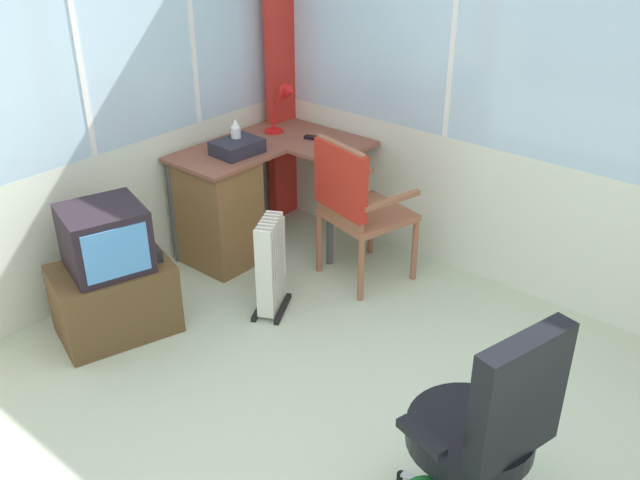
{
  "coord_description": "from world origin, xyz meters",
  "views": [
    {
      "loc": [
        -1.69,
        -1.4,
        2.38
      ],
      "look_at": [
        0.9,
        0.78,
        0.58
      ],
      "focal_mm": 39.29,
      "sensor_mm": 36.0,
      "label": 1
    }
  ],
  "objects_px": {
    "tv_on_stand": "(112,279)",
    "space_heater": "(271,264)",
    "wooden_armchair": "(352,197)",
    "desk": "(225,205)",
    "desk_lamp": "(286,101)",
    "spray_bottle": "(236,136)",
    "tv_remote": "(315,138)",
    "office_chair": "(489,423)",
    "paper_tray": "(237,147)"
  },
  "relations": [
    {
      "from": "desk",
      "to": "office_chair",
      "type": "relative_size",
      "value": 1.16
    },
    {
      "from": "office_chair",
      "to": "tv_remote",
      "type": "bearing_deg",
      "value": 54.79
    },
    {
      "from": "wooden_armchair",
      "to": "desk",
      "type": "bearing_deg",
      "value": 110.15
    },
    {
      "from": "office_chair",
      "to": "space_heater",
      "type": "relative_size",
      "value": 1.66
    },
    {
      "from": "desk",
      "to": "tv_on_stand",
      "type": "height_order",
      "value": "tv_on_stand"
    },
    {
      "from": "tv_remote",
      "to": "wooden_armchair",
      "type": "relative_size",
      "value": 0.16
    },
    {
      "from": "desk",
      "to": "desk_lamp",
      "type": "bearing_deg",
      "value": 0.77
    },
    {
      "from": "paper_tray",
      "to": "wooden_armchair",
      "type": "height_order",
      "value": "wooden_armchair"
    },
    {
      "from": "desk",
      "to": "wooden_armchair",
      "type": "xyz_separation_m",
      "value": [
        0.3,
        -0.82,
        0.19
      ]
    },
    {
      "from": "desk_lamp",
      "to": "desk",
      "type": "bearing_deg",
      "value": -179.23
    },
    {
      "from": "desk",
      "to": "desk_lamp",
      "type": "distance_m",
      "value": 0.84
    },
    {
      "from": "desk",
      "to": "spray_bottle",
      "type": "relative_size",
      "value": 5.38
    },
    {
      "from": "spray_bottle",
      "to": "wooden_armchair",
      "type": "xyz_separation_m",
      "value": [
        0.18,
        -0.82,
        -0.26
      ]
    },
    {
      "from": "tv_remote",
      "to": "tv_on_stand",
      "type": "height_order",
      "value": "tv_on_stand"
    },
    {
      "from": "spray_bottle",
      "to": "tv_remote",
      "type": "bearing_deg",
      "value": -27.27
    },
    {
      "from": "space_heater",
      "to": "tv_on_stand",
      "type": "bearing_deg",
      "value": 145.39
    },
    {
      "from": "desk",
      "to": "desk_lamp",
      "type": "xyz_separation_m",
      "value": [
        0.62,
        0.01,
        0.56
      ]
    },
    {
      "from": "desk_lamp",
      "to": "office_chair",
      "type": "relative_size",
      "value": 0.34
    },
    {
      "from": "tv_on_stand",
      "to": "space_heater",
      "type": "distance_m",
      "value": 0.91
    },
    {
      "from": "tv_on_stand",
      "to": "paper_tray",
      "type": "bearing_deg",
      "value": 4.82
    },
    {
      "from": "paper_tray",
      "to": "desk",
      "type": "bearing_deg",
      "value": 152.35
    },
    {
      "from": "desk_lamp",
      "to": "tv_on_stand",
      "type": "xyz_separation_m",
      "value": [
        -1.62,
        -0.15,
        -0.62
      ]
    },
    {
      "from": "tv_remote",
      "to": "tv_on_stand",
      "type": "relative_size",
      "value": 0.19
    },
    {
      "from": "paper_tray",
      "to": "space_heater",
      "type": "distance_m",
      "value": 0.85
    },
    {
      "from": "tv_remote",
      "to": "tv_on_stand",
      "type": "bearing_deg",
      "value": 155.84
    },
    {
      "from": "space_heater",
      "to": "office_chair",
      "type": "bearing_deg",
      "value": -110.26
    },
    {
      "from": "wooden_armchair",
      "to": "space_heater",
      "type": "height_order",
      "value": "wooden_armchair"
    },
    {
      "from": "desk_lamp",
      "to": "office_chair",
      "type": "distance_m",
      "value": 2.88
    },
    {
      "from": "paper_tray",
      "to": "tv_on_stand",
      "type": "xyz_separation_m",
      "value": [
        -1.09,
        -0.09,
        -0.45
      ]
    },
    {
      "from": "office_chair",
      "to": "spray_bottle",
      "type": "bearing_deg",
      "value": 66.93
    },
    {
      "from": "wooden_armchair",
      "to": "tv_remote",
      "type": "bearing_deg",
      "value": 60.75
    },
    {
      "from": "desk_lamp",
      "to": "paper_tray",
      "type": "height_order",
      "value": "desk_lamp"
    },
    {
      "from": "tv_remote",
      "to": "paper_tray",
      "type": "bearing_deg",
      "value": 138.07
    },
    {
      "from": "desk",
      "to": "space_heater",
      "type": "bearing_deg",
      "value": -110.75
    },
    {
      "from": "paper_tray",
      "to": "wooden_armchair",
      "type": "xyz_separation_m",
      "value": [
        0.21,
        -0.78,
        -0.2
      ]
    },
    {
      "from": "desk_lamp",
      "to": "spray_bottle",
      "type": "height_order",
      "value": "desk_lamp"
    },
    {
      "from": "desk_lamp",
      "to": "office_chair",
      "type": "xyz_separation_m",
      "value": [
        -1.52,
        -2.41,
        -0.41
      ]
    },
    {
      "from": "desk_lamp",
      "to": "office_chair",
      "type": "bearing_deg",
      "value": -122.19
    },
    {
      "from": "paper_tray",
      "to": "tv_remote",
      "type": "bearing_deg",
      "value": -22.02
    },
    {
      "from": "tv_remote",
      "to": "office_chair",
      "type": "xyz_separation_m",
      "value": [
        -1.51,
        -2.14,
        -0.21
      ]
    },
    {
      "from": "desk",
      "to": "tv_remote",
      "type": "bearing_deg",
      "value": -22.9
    },
    {
      "from": "paper_tray",
      "to": "tv_on_stand",
      "type": "height_order",
      "value": "paper_tray"
    },
    {
      "from": "tv_remote",
      "to": "wooden_armchair",
      "type": "distance_m",
      "value": 0.67
    },
    {
      "from": "tv_on_stand",
      "to": "office_chair",
      "type": "bearing_deg",
      "value": -87.35
    },
    {
      "from": "wooden_armchair",
      "to": "office_chair",
      "type": "relative_size",
      "value": 0.96
    },
    {
      "from": "tv_remote",
      "to": "spray_bottle",
      "type": "height_order",
      "value": "spray_bottle"
    },
    {
      "from": "paper_tray",
      "to": "office_chair",
      "type": "relative_size",
      "value": 0.3
    },
    {
      "from": "space_heater",
      "to": "tv_remote",
      "type": "bearing_deg",
      "value": 24.58
    },
    {
      "from": "spray_bottle",
      "to": "office_chair",
      "type": "bearing_deg",
      "value": -113.07
    },
    {
      "from": "desk_lamp",
      "to": "tv_on_stand",
      "type": "height_order",
      "value": "desk_lamp"
    }
  ]
}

